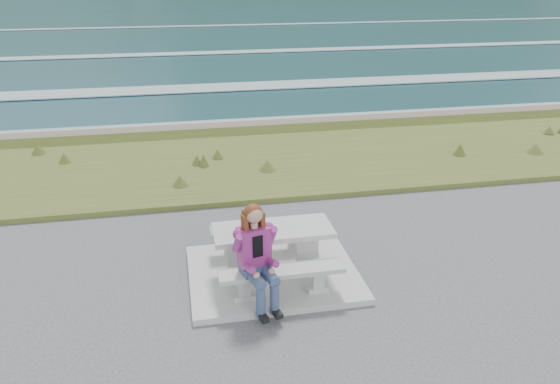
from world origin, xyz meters
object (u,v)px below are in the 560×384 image
(bench_seaward, at_px, (265,231))
(seated_woman, at_px, (259,271))
(bench_landward, at_px, (282,275))
(picnic_table, at_px, (273,238))

(bench_seaward, xyz_separation_m, seated_woman, (-0.35, -1.54, 0.20))
(bench_seaward, bearing_deg, seated_woman, -102.77)
(bench_seaward, distance_m, seated_woman, 1.59)
(bench_seaward, bearing_deg, bench_landward, -90.00)
(bench_landward, bearing_deg, picnic_table, 90.00)
(picnic_table, height_order, seated_woman, seated_woman)
(bench_landward, bearing_deg, bench_seaward, 90.00)
(picnic_table, height_order, bench_seaward, picnic_table)
(picnic_table, distance_m, seated_woman, 0.91)
(picnic_table, bearing_deg, bench_landward, -90.00)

